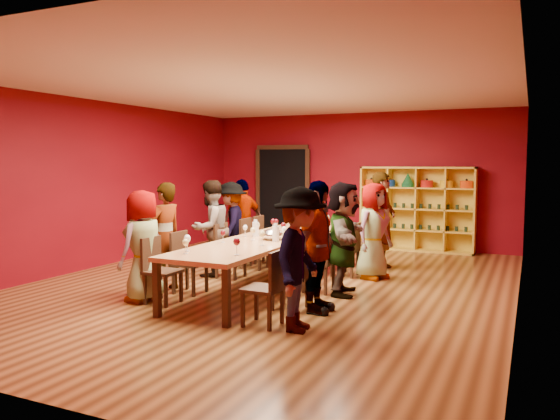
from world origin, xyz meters
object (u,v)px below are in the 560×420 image
object	(u,v)px
person_right_2	(343,238)
person_left_1	(165,237)
shelving_unit	(417,205)
person_right_1	(317,247)
person_right_4	(383,221)
person_left_0	(143,246)
chair_person_left_4	(264,237)
chair_person_right_2	(324,259)
chair_person_left_0	(158,266)
chair_person_right_3	(350,247)
person_left_2	(211,228)
tasting_table	(270,240)
chair_person_left_2	(227,247)
chair_person_left_1	(185,259)
chair_person_right_1	(296,272)
chair_person_right_0	(269,284)
chair_person_left_3	(251,241)
chair_person_right_4	(364,240)
spittoon_bowl	(272,235)
person_right_0	(300,259)
person_right_3	(374,231)
person_left_4	(243,221)
person_left_3	(231,224)

from	to	relation	value
person_right_2	person_left_1	bearing A→B (deg)	96.28
shelving_unit	person_right_1	distance (m)	5.46
person_right_4	person_left_0	bearing A→B (deg)	150.26
shelving_unit	chair_person_left_4	bearing A→B (deg)	-130.15
chair_person_right_2	chair_person_left_0	bearing A→B (deg)	-140.45
person_left_1	chair_person_right_3	distance (m)	3.04
person_left_2	chair_person_right_2	distance (m)	2.17
tasting_table	chair_person_left_4	distance (m)	1.84
shelving_unit	chair_person_left_2	distance (m)	4.73
person_left_0	chair_person_left_1	distance (m)	0.73
shelving_unit	chair_person_right_3	bearing A→B (deg)	-98.71
person_left_2	chair_person_right_1	world-z (taller)	person_left_2
chair_person_right_1	chair_person_right_2	bearing A→B (deg)	90.00
person_right_1	chair_person_right_0	bearing A→B (deg)	159.47
chair_person_left_3	chair_person_right_3	size ratio (longest dim) A/B	1.00
shelving_unit	chair_person_right_4	bearing A→B (deg)	-101.86
chair_person_left_4	tasting_table	bearing A→B (deg)	-60.10
tasting_table	shelving_unit	world-z (taller)	shelving_unit
chair_person_left_0	spittoon_bowl	xyz separation A→B (m)	(1.06, 1.34, 0.33)
chair_person_left_3	tasting_table	bearing A→B (deg)	-49.82
person_right_0	chair_person_right_0	bearing A→B (deg)	83.50
tasting_table	person_right_3	size ratio (longest dim) A/B	2.88
chair_person_left_0	chair_person_right_0	bearing A→B (deg)	-10.10
chair_person_right_3	chair_person_left_2	bearing A→B (deg)	-153.11
tasting_table	shelving_unit	size ratio (longest dim) A/B	1.88
chair_person_left_0	chair_person_left_2	world-z (taller)	same
chair_person_left_1	chair_person_right_2	world-z (taller)	same
chair_person_left_2	spittoon_bowl	size ratio (longest dim) A/B	2.78
shelving_unit	spittoon_bowl	xyz separation A→B (m)	(-1.24, -4.58, -0.16)
person_right_2	spittoon_bowl	world-z (taller)	person_right_2
chair_person_left_4	chair_person_right_1	bearing A→B (deg)	-56.19
shelving_unit	chair_person_left_2	xyz separation A→B (m)	(-2.31, -4.10, -0.49)
tasting_table	person_right_2	distance (m)	1.21
chair_person_right_3	chair_person_right_4	xyz separation A→B (m)	(0.00, 0.86, 0.00)
person_right_3	person_right_2	bearing A→B (deg)	-163.76
person_right_0	person_right_4	xyz separation A→B (m)	(-0.05, 3.92, 0.05)
chair_person_right_2	person_right_4	bearing A→B (deg)	80.82
person_left_4	spittoon_bowl	xyz separation A→B (m)	(1.50, -1.84, 0.04)
chair_person_left_0	chair_person_right_2	size ratio (longest dim) A/B	1.00
person_right_2	chair_person_left_2	bearing A→B (deg)	68.56
person_right_4	chair_person_left_4	bearing A→B (deg)	104.93
shelving_unit	person_right_4	xyz separation A→B (m)	(-0.15, -2.32, -0.12)
person_right_2	chair_person_right_3	world-z (taller)	person_right_2
person_left_1	chair_person_left_2	distance (m)	1.27
person_left_1	person_right_0	distance (m)	2.74
chair_person_left_4	person_right_1	world-z (taller)	person_right_1
person_left_0	tasting_table	bearing A→B (deg)	149.76
person_left_3	chair_person_right_0	bearing A→B (deg)	15.19
chair_person_left_4	chair_person_right_1	xyz separation A→B (m)	(1.82, -2.72, 0.00)
chair_person_left_1	person_right_1	size ratio (longest dim) A/B	0.53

